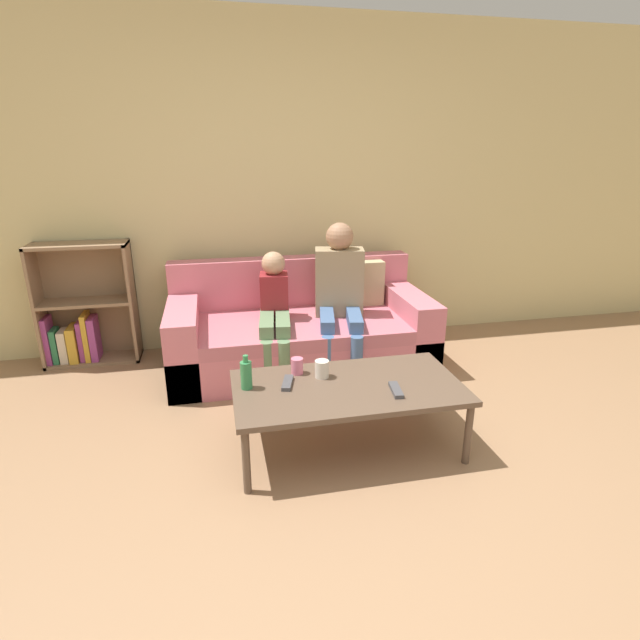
# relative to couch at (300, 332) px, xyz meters

# --- Properties ---
(ground_plane) EXTENTS (22.00, 22.00, 0.00)m
(ground_plane) POSITION_rel_couch_xyz_m (-0.03, -1.96, -0.26)
(ground_plane) COLOR #997251
(wall_back) EXTENTS (12.00, 0.06, 2.60)m
(wall_back) POSITION_rel_couch_xyz_m (-0.03, 0.56, 1.04)
(wall_back) COLOR beige
(wall_back) RESTS_ON ground_plane
(couch) EXTENTS (1.95, 0.95, 0.78)m
(couch) POSITION_rel_couch_xyz_m (0.00, 0.00, 0.00)
(couch) COLOR #D1707F
(couch) RESTS_ON ground_plane
(bookshelf) EXTENTS (0.70, 0.28, 0.94)m
(bookshelf) POSITION_rel_couch_xyz_m (-1.65, 0.41, 0.13)
(bookshelf) COLOR #8E7051
(bookshelf) RESTS_ON ground_plane
(coffee_table) EXTENTS (1.25, 0.67, 0.38)m
(coffee_table) POSITION_rel_couch_xyz_m (0.05, -1.21, 0.09)
(coffee_table) COLOR brown
(coffee_table) RESTS_ON ground_plane
(person_adult) EXTENTS (0.45, 0.70, 1.09)m
(person_adult) POSITION_rel_couch_xyz_m (0.29, -0.09, 0.36)
(person_adult) COLOR #476693
(person_adult) RESTS_ON ground_plane
(person_child) EXTENTS (0.29, 0.67, 0.90)m
(person_child) POSITION_rel_couch_xyz_m (-0.21, -0.15, 0.24)
(person_child) COLOR #66845B
(person_child) RESTS_ON ground_plane
(cup_near) EXTENTS (0.07, 0.07, 0.09)m
(cup_near) POSITION_rel_couch_xyz_m (-0.19, -1.01, 0.17)
(cup_near) COLOR pink
(cup_near) RESTS_ON coffee_table
(cup_far) EXTENTS (0.08, 0.08, 0.10)m
(cup_far) POSITION_rel_couch_xyz_m (-0.07, -1.09, 0.18)
(cup_far) COLOR silver
(cup_far) RESTS_ON coffee_table
(tv_remote_0) EXTENTS (0.09, 0.18, 0.02)m
(tv_remote_0) POSITION_rel_couch_xyz_m (-0.27, -1.14, 0.14)
(tv_remote_0) COLOR #47474C
(tv_remote_0) RESTS_ON coffee_table
(tv_remote_1) EXTENTS (0.07, 0.17, 0.02)m
(tv_remote_1) POSITION_rel_couch_xyz_m (0.28, -1.35, 0.14)
(tv_remote_1) COLOR #47474C
(tv_remote_1) RESTS_ON coffee_table
(bottle) EXTENTS (0.06, 0.06, 0.19)m
(bottle) POSITION_rel_couch_xyz_m (-0.49, -1.14, 0.21)
(bottle) COLOR #33844C
(bottle) RESTS_ON coffee_table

